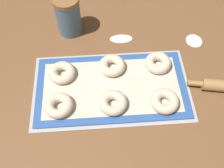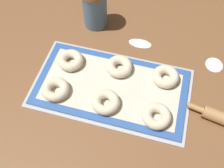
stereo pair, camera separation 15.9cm
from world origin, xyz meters
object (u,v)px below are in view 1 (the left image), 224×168
at_px(bagel_front_right, 165,101).
at_px(flour_canister, 68,15).
at_px(bagel_back_right, 158,63).
at_px(bagel_back_left, 62,73).
at_px(bagel_front_left, 59,105).
at_px(bagel_back_center, 112,66).
at_px(baking_tray, 112,88).
at_px(bagel_front_center, 113,103).

bearing_deg(bagel_front_right, flour_canister, 130.64).
distance_m(bagel_back_right, flour_canister, 0.38).
bearing_deg(bagel_back_left, bagel_front_left, -92.80).
height_order(bagel_front_right, bagel_back_center, same).
bearing_deg(bagel_front_left, bagel_back_right, 23.07).
distance_m(bagel_front_left, flour_canister, 0.36).
xyz_separation_m(baking_tray, bagel_back_center, (0.01, 0.08, 0.02)).
bearing_deg(bagel_front_left, bagel_back_center, 38.91).
bearing_deg(bagel_back_right, bagel_front_right, -91.41).
relative_size(bagel_front_center, bagel_back_left, 1.00).
bearing_deg(bagel_front_center, flour_canister, 111.89).
bearing_deg(bagel_back_center, bagel_front_center, -93.03).
distance_m(bagel_back_left, bagel_back_right, 0.34).
bearing_deg(bagel_front_center, baking_tray, 88.03).
distance_m(bagel_front_right, bagel_back_right, 0.16).
bearing_deg(baking_tray, bagel_front_center, -91.97).
bearing_deg(bagel_front_left, baking_tray, 21.58).
height_order(baking_tray, bagel_back_center, bagel_back_center).
bearing_deg(bagel_back_left, bagel_front_right, -22.07).
relative_size(bagel_front_left, bagel_front_right, 1.00).
relative_size(bagel_back_left, bagel_back_center, 1.00).
distance_m(bagel_front_left, bagel_front_center, 0.17).
bearing_deg(bagel_back_center, bagel_front_right, -44.04).
bearing_deg(bagel_back_center, bagel_back_left, -173.83).
bearing_deg(baking_tray, bagel_back_center, 85.97).
distance_m(bagel_back_left, flour_canister, 0.24).
xyz_separation_m(bagel_front_right, bagel_back_center, (-0.16, 0.16, 0.00)).
relative_size(bagel_front_left, bagel_front_center, 1.00).
height_order(baking_tray, bagel_back_left, bagel_back_left).
bearing_deg(bagel_back_center, baking_tray, -94.03).
height_order(bagel_front_right, flour_canister, flour_canister).
height_order(bagel_back_left, bagel_back_right, same).
bearing_deg(baking_tray, bagel_front_right, -25.24).
relative_size(baking_tray, bagel_front_center, 5.74).
bearing_deg(bagel_back_center, bagel_front_left, -141.09).
xyz_separation_m(bagel_back_center, flour_canister, (-0.15, 0.21, 0.05)).
bearing_deg(flour_canister, bagel_back_left, -96.06).
relative_size(baking_tray, bagel_front_right, 5.74).
relative_size(baking_tray, bagel_back_left, 5.74).
relative_size(bagel_front_right, bagel_back_right, 1.00).
xyz_separation_m(bagel_front_left, flour_canister, (0.03, 0.36, 0.05)).
bearing_deg(flour_canister, baking_tray, -62.89).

